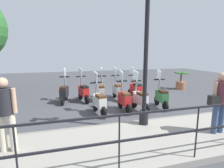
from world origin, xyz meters
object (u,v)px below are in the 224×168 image
at_px(scooter_far_3, 83,91).
at_px(scooter_near_3, 99,101).
at_px(scooter_near_0, 161,96).
at_px(scooter_near_1, 140,99).
at_px(potted_palm, 181,82).
at_px(scooter_far_4, 64,92).
at_px(lamp_post_near, 146,62).
at_px(scooter_far_2, 102,91).
at_px(pedestrian_with_bag, 220,98).
at_px(scooter_near_2, 124,99).
at_px(scooter_far_0, 135,89).
at_px(pedestrian_distant, 5,109).
at_px(scooter_far_1, 117,90).

bearing_deg(scooter_far_3, scooter_near_3, 176.82).
bearing_deg(scooter_near_0, scooter_near_1, 102.75).
bearing_deg(potted_palm, scooter_far_4, 99.19).
xyz_separation_m(lamp_post_near, scooter_far_2, (3.26, 0.55, -1.48)).
bearing_deg(pedestrian_with_bag, lamp_post_near, 55.26).
relative_size(potted_palm, scooter_near_2, 0.69).
xyz_separation_m(lamp_post_near, scooter_far_4, (3.43, 2.22, -1.48)).
height_order(lamp_post_near, scooter_far_3, lamp_post_near).
height_order(scooter_near_0, scooter_near_1, same).
distance_m(scooter_near_0, scooter_near_3, 2.56).
xyz_separation_m(scooter_near_1, scooter_far_0, (1.71, -0.55, 0.00)).
distance_m(scooter_far_3, scooter_far_4, 0.85).
bearing_deg(scooter_far_2, scooter_far_4, 95.83).
bearing_deg(lamp_post_near, scooter_far_3, 22.14).
bearing_deg(scooter_near_0, pedestrian_distant, 120.58).
height_order(scooter_near_2, scooter_far_3, same).
distance_m(pedestrian_distant, scooter_far_4, 4.18).
relative_size(scooter_far_2, scooter_far_3, 1.00).
bearing_deg(scooter_far_3, scooter_near_2, -157.22).
bearing_deg(scooter_far_3, scooter_near_0, -135.76).
bearing_deg(scooter_near_3, scooter_far_1, -45.09).
height_order(pedestrian_distant, scooter_far_1, pedestrian_distant).
xyz_separation_m(potted_palm, scooter_far_1, (-1.26, 4.46, 0.04)).
relative_size(scooter_far_3, scooter_far_4, 1.00).
bearing_deg(pedestrian_with_bag, scooter_far_2, 24.97).
relative_size(pedestrian_distant, scooter_near_2, 1.03).
bearing_deg(scooter_near_2, lamp_post_near, 178.35).
bearing_deg(scooter_far_3, scooter_near_1, -148.53).
relative_size(pedestrian_with_bag, scooter_near_3, 1.03).
height_order(scooter_near_1, scooter_far_0, same).
distance_m(pedestrian_with_bag, scooter_near_0, 2.70).
bearing_deg(scooter_near_2, scooter_far_0, -38.41).
height_order(pedestrian_distant, scooter_far_3, pedestrian_distant).
bearing_deg(scooter_far_2, pedestrian_with_bag, -141.86).
bearing_deg(scooter_far_3, scooter_far_4, 72.27).
height_order(scooter_near_3, scooter_far_1, same).
bearing_deg(pedestrian_with_bag, scooter_near_3, 43.74).
bearing_deg(scooter_near_1, scooter_near_0, -94.83).
bearing_deg(pedestrian_distant, scooter_far_0, 143.55).
xyz_separation_m(scooter_far_2, scooter_far_4, (0.17, 1.67, 0.00)).
bearing_deg(scooter_far_1, scooter_near_0, -142.92).
distance_m(scooter_near_0, scooter_far_4, 4.19).
bearing_deg(lamp_post_near, scooter_far_1, -3.57).
bearing_deg(scooter_far_3, scooter_far_0, -108.19).
bearing_deg(pedestrian_distant, scooter_far_2, 156.87).
height_order(scooter_near_0, scooter_far_2, same).
xyz_separation_m(lamp_post_near, pedestrian_with_bag, (-1.04, -1.58, -0.89)).
xyz_separation_m(scooter_near_3, scooter_far_2, (1.71, -0.47, 0.00)).
relative_size(scooter_near_1, scooter_far_0, 1.00).
relative_size(scooter_near_0, scooter_far_1, 1.00).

